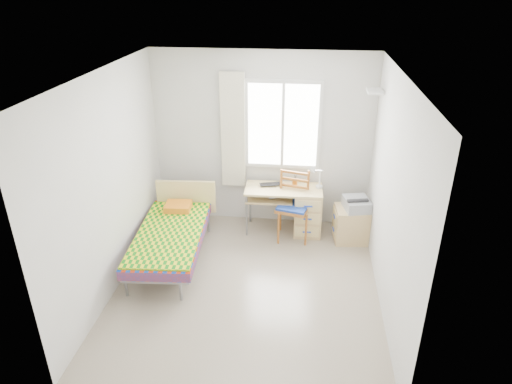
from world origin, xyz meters
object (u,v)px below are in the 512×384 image
chair (294,202)px  cabinet (351,224)px  bed (172,233)px  desk (303,209)px  printer (357,204)px

chair → cabinet: 0.88m
chair → bed: bearing=-140.5°
desk → printer: bearing=-13.9°
desk → chair: chair is taller
desk → printer: (0.75, -0.17, 0.21)m
bed → cabinet: size_ratio=3.67×
cabinet → printer: 0.34m
cabinet → bed: bearing=-168.5°
bed → cabinet: bed is taller
bed → chair: (1.60, 0.77, 0.18)m
bed → printer: 2.59m
chair → printer: size_ratio=2.24×
cabinet → chair: bearing=173.0°
desk → bed: bearing=-153.6°
cabinet → printer: size_ratio=1.14×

